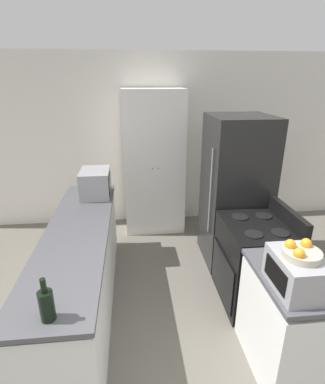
{
  "coord_description": "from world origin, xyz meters",
  "views": [
    {
      "loc": [
        -0.32,
        -1.23,
        2.23
      ],
      "look_at": [
        0.0,
        1.85,
        1.05
      ],
      "focal_mm": 28.0,
      "sensor_mm": 36.0,
      "label": 1
    }
  ],
  "objects": [
    {
      "name": "wall_back",
      "position": [
        0.0,
        3.4,
        1.3
      ],
      "size": [
        7.0,
        0.06,
        2.6
      ],
      "color": "silver",
      "rests_on": "ground_plane"
    },
    {
      "name": "counter_left",
      "position": [
        -0.87,
        1.36,
        0.43
      ],
      "size": [
        0.6,
        2.53,
        0.88
      ],
      "color": "silver",
      "rests_on": "ground_plane"
    },
    {
      "name": "stove",
      "position": [
        0.89,
        1.29,
        0.45
      ],
      "size": [
        0.66,
        0.77,
        1.04
      ],
      "color": "black",
      "rests_on": "ground_plane"
    },
    {
      "name": "pantry_cabinet",
      "position": [
        0.0,
        3.07,
        1.05
      ],
      "size": [
        0.88,
        0.57,
        2.1
      ],
      "color": "white",
      "rests_on": "ground_plane"
    },
    {
      "name": "counter_right",
      "position": [
        0.87,
        0.49,
        0.43
      ],
      "size": [
        0.6,
        0.78,
        0.88
      ],
      "color": "silver",
      "rests_on": "ground_plane"
    },
    {
      "name": "fruit_bowl",
      "position": [
        0.75,
        0.35,
        1.17
      ],
      "size": [
        0.25,
        0.25,
        0.1
      ],
      "color": "#B2A893",
      "rests_on": "toaster_oven"
    },
    {
      "name": "wine_bottle",
      "position": [
        -0.85,
        0.24,
        0.99
      ],
      "size": [
        0.09,
        0.09,
        0.29
      ],
      "color": "black",
      "rests_on": "counter_left"
    },
    {
      "name": "refrigerator",
      "position": [
        0.92,
        2.1,
        0.92
      ],
      "size": [
        0.73,
        0.78,
        1.84
      ],
      "color": "black",
      "rests_on": "ground_plane"
    },
    {
      "name": "microwave",
      "position": [
        -0.77,
        2.26,
        1.04
      ],
      "size": [
        0.35,
        0.47,
        0.32
      ],
      "color": "#939399",
      "rests_on": "counter_left"
    },
    {
      "name": "toaster_oven",
      "position": [
        0.75,
        0.35,
        1.01
      ],
      "size": [
        0.31,
        0.41,
        0.25
      ],
      "color": "#939399",
      "rests_on": "counter_right"
    }
  ]
}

